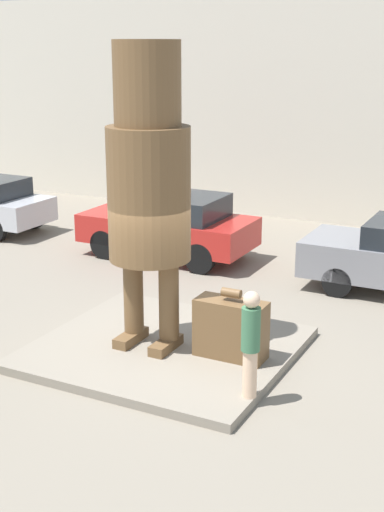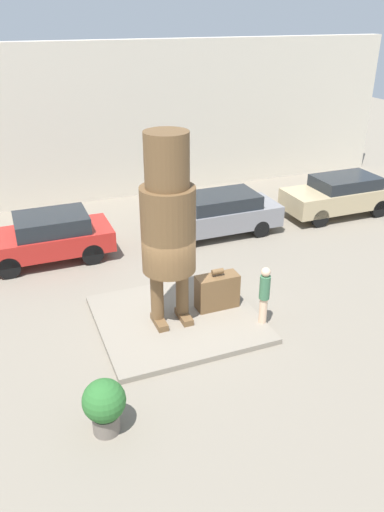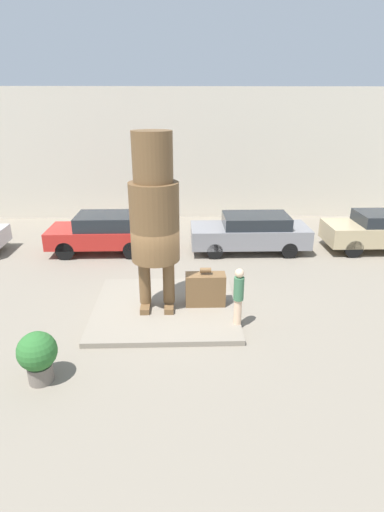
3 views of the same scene
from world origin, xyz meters
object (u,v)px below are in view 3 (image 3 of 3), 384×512
at_px(statue_figure, 154,211).
at_px(parked_car_grey, 251,232).
at_px(giant_suitcase, 205,289).
at_px(planter_pot, 38,355).
at_px(parked_car_tan, 382,230).
at_px(parked_car_red, 103,232).
at_px(tourist, 239,294).

relative_size(statue_figure, parked_car_grey, 1.05).
xyz_separation_m(giant_suitcase, planter_pot, (-3.78, -3.16, 0.05)).
bearing_deg(giant_suitcase, parked_car_tan, 32.47).
distance_m(giant_suitcase, parked_car_grey, 5.23).
height_order(statue_figure, parked_car_tan, statue_figure).
bearing_deg(parked_car_red, tourist, 127.43).
distance_m(parked_car_red, parked_car_grey, 5.93).
xyz_separation_m(parked_car_red, parked_car_tan, (11.29, -0.13, 0.02)).
relative_size(tourist, planter_pot, 1.34).
bearing_deg(giant_suitcase, statue_figure, -174.57).
xyz_separation_m(parked_car_grey, parked_car_tan, (5.36, -0.02, 0.04)).
xyz_separation_m(giant_suitcase, parked_car_red, (-3.81, 4.89, 0.21)).
bearing_deg(parked_car_red, giant_suitcase, 127.87).
bearing_deg(tourist, parked_car_red, 127.43).
height_order(giant_suitcase, tourist, tourist).
bearing_deg(parked_car_grey, planter_pot, 53.37).
distance_m(parked_car_red, planter_pot, 8.06).
xyz_separation_m(parked_car_red, planter_pot, (0.02, -8.06, -0.16)).
height_order(statue_figure, giant_suitcase, statue_figure).
bearing_deg(tourist, giant_suitcase, 125.43).
relative_size(parked_car_red, planter_pot, 3.48).
height_order(giant_suitcase, parked_car_grey, parked_car_grey).
bearing_deg(parked_car_tan, giant_suitcase, 32.47).
distance_m(statue_figure, parked_car_grey, 6.43).
bearing_deg(tourist, statue_figure, 155.74).
bearing_deg(parked_car_grey, parked_car_red, -1.09).
distance_m(tourist, planter_pot, 5.03).
bearing_deg(tourist, parked_car_tan, 41.33).
relative_size(statue_figure, parked_car_tan, 1.10).
bearing_deg(planter_pot, tourist, 24.07).
bearing_deg(giant_suitcase, parked_car_grey, 66.07).
distance_m(giant_suitcase, tourist, 1.43).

